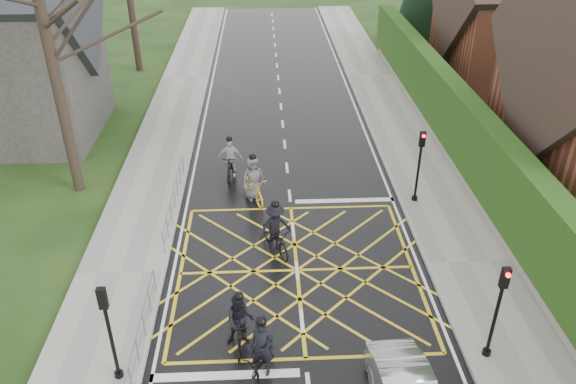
{
  "coord_description": "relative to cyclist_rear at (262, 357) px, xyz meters",
  "views": [
    {
      "loc": [
        -1.04,
        -15.24,
        12.16
      ],
      "look_at": [
        -0.16,
        3.12,
        1.3
      ],
      "focal_mm": 35.0,
      "sensor_mm": 36.0,
      "label": 1
    }
  ],
  "objects": [
    {
      "name": "cyclist_front",
      "position": [
        -1.31,
        11.34,
        0.05
      ],
      "size": [
        1.08,
        1.98,
        1.94
      ],
      "rotation": [
        0.0,
        0.0,
        -0.1
      ],
      "color": "black",
      "rests_on": "ground"
    },
    {
      "name": "road",
      "position": [
        1.22,
        4.5,
        -0.65
      ],
      "size": [
        9.0,
        80.0,
        0.01
      ],
      "primitive_type": "cube",
      "color": "black",
      "rests_on": "ground"
    },
    {
      "name": "traffic_light_se",
      "position": [
        6.32,
        0.29,
        1.0
      ],
      "size": [
        0.24,
        0.31,
        3.21
      ],
      "rotation": [
        0.0,
        0.0,
        3.14
      ],
      "color": "black",
      "rests_on": "ground"
    },
    {
      "name": "hedge",
      "position": [
        8.97,
        10.5,
        1.44
      ],
      "size": [
        0.9,
        38.0,
        2.8
      ],
      "primitive_type": "cube",
      "color": "#173D10",
      "rests_on": "stone_wall"
    },
    {
      "name": "railing_north",
      "position": [
        -3.43,
        8.5,
        0.13
      ],
      "size": [
        0.05,
        6.04,
        1.03
      ],
      "color": "slate",
      "rests_on": "ground"
    },
    {
      "name": "cyclist_mid",
      "position": [
        0.52,
        5.75,
        0.09
      ],
      "size": [
        1.51,
        2.21,
        2.04
      ],
      "rotation": [
        0.0,
        0.0,
        0.41
      ],
      "color": "black",
      "rests_on": "ground"
    },
    {
      "name": "traffic_light_ne",
      "position": [
        6.32,
        8.69,
        1.0
      ],
      "size": [
        0.24,
        0.31,
        3.21
      ],
      "rotation": [
        0.0,
        0.0,
        3.14
      ],
      "color": "black",
      "rests_on": "ground"
    },
    {
      "name": "ground",
      "position": [
        1.22,
        4.5,
        -0.66
      ],
      "size": [
        120.0,
        120.0,
        0.0
      ],
      "primitive_type": "plane",
      "color": "black",
      "rests_on": "ground"
    },
    {
      "name": "traffic_light_sw",
      "position": [
        -3.88,
        0.0,
        1.0
      ],
      "size": [
        0.24,
        0.31,
        3.21
      ],
      "color": "black",
      "rests_on": "ground"
    },
    {
      "name": "stone_wall",
      "position": [
        8.97,
        10.5,
        -0.31
      ],
      "size": [
        0.5,
        38.0,
        0.7
      ],
      "primitive_type": "cube",
      "color": "slate",
      "rests_on": "ground"
    },
    {
      "name": "sidewalk_right",
      "position": [
        7.22,
        4.5,
        -0.58
      ],
      "size": [
        3.0,
        80.0,
        0.15
      ],
      "primitive_type": "cube",
      "color": "gray",
      "rests_on": "ground"
    },
    {
      "name": "house_far",
      "position": [
        15.97,
        22.5,
        3.7
      ],
      "size": [
        9.8,
        8.8,
        10.3
      ],
      "color": "brown",
      "rests_on": "ground"
    },
    {
      "name": "railing_south",
      "position": [
        -3.43,
        1.0,
        0.12
      ],
      "size": [
        0.05,
        5.04,
        1.03
      ],
      "color": "slate",
      "rests_on": "ground"
    },
    {
      "name": "sidewalk_left",
      "position": [
        -4.78,
        4.5,
        -0.58
      ],
      "size": [
        3.0,
        80.0,
        0.15
      ],
      "primitive_type": "cube",
      "color": "gray",
      "rests_on": "ground"
    },
    {
      "name": "cyclist_lead",
      "position": [
        -0.28,
        9.33,
        0.06
      ],
      "size": [
        1.46,
        2.25,
        2.07
      ],
      "rotation": [
        0.0,
        0.0,
        0.37
      ],
      "color": "gold",
      "rests_on": "ground"
    },
    {
      "name": "cyclist_back",
      "position": [
        -0.61,
        1.17,
        0.06
      ],
      "size": [
        0.88,
        1.92,
        1.9
      ],
      "rotation": [
        0.0,
        0.0,
        -0.05
      ],
      "color": "black",
      "rests_on": "ground"
    },
    {
      "name": "cyclist_rear",
      "position": [
        0.0,
        0.0,
        0.0
      ],
      "size": [
        1.28,
        2.21,
        2.03
      ],
      "rotation": [
        0.0,
        0.0,
        -0.28
      ],
      "color": "black",
      "rests_on": "ground"
    }
  ]
}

